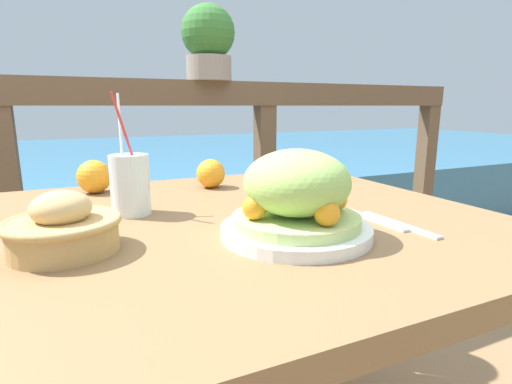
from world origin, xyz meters
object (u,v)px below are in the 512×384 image
(bread_basket, at_px, (63,228))
(drink_glass, at_px, (130,184))
(salad_plate, at_px, (297,200))
(potted_plant, at_px, (208,41))

(bread_basket, bearing_deg, drink_glass, 55.68)
(salad_plate, bearing_deg, potted_plant, 80.36)
(bread_basket, relative_size, potted_plant, 0.63)
(salad_plate, relative_size, drink_glass, 1.04)
(salad_plate, bearing_deg, drink_glass, 131.24)
(potted_plant, bearing_deg, salad_plate, -99.64)
(salad_plate, distance_m, bread_basket, 0.37)
(salad_plate, height_order, potted_plant, potted_plant)
(drink_glass, height_order, bread_basket, drink_glass)
(salad_plate, distance_m, drink_glass, 0.35)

